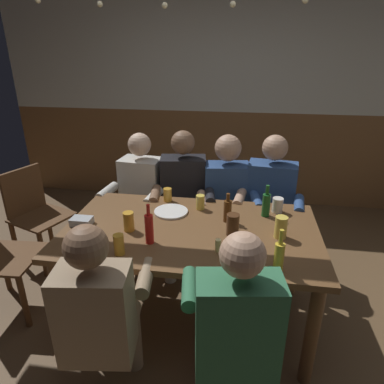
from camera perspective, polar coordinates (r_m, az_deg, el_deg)
ground_plane at (r=2.78m, az=-0.16°, el=-19.81°), size 6.35×6.35×0.00m
back_wall_upper at (r=4.30m, az=4.84°, el=21.77°), size 5.29×0.12×1.30m
back_wall_wainscot at (r=4.50m, az=4.32°, el=5.97°), size 5.29×0.12×1.15m
dining_table at (r=2.38m, az=-0.21°, el=-8.20°), size 1.70×0.99×0.76m
person_0 at (r=3.12m, az=-8.76°, el=-0.49°), size 0.53×0.57×1.20m
person_1 at (r=3.03m, az=-1.47°, el=-0.65°), size 0.56×0.57×1.24m
person_2 at (r=2.99m, az=5.77°, el=-1.10°), size 0.56×0.57×1.22m
person_3 at (r=3.00m, az=12.68°, el=-1.47°), size 0.57×0.56×1.23m
person_4 at (r=1.90m, az=-14.88°, el=-18.58°), size 0.52×0.56×1.18m
person_5 at (r=1.79m, az=7.08°, el=-20.86°), size 0.56×0.56×1.20m
chair_empty_near_right at (r=3.49m, az=-24.38°, el=-3.14°), size 0.57×0.57×0.88m
table_candle at (r=2.07m, az=4.31°, el=-8.81°), size 0.04×0.04×0.08m
condiment_caddy at (r=2.48m, az=-17.74°, el=-4.62°), size 0.14×0.10×0.05m
plate_0 at (r=2.54m, az=-3.49°, el=-3.25°), size 0.25×0.25×0.01m
bottle_0 at (r=2.51m, az=12.15°, el=-1.97°), size 0.06×0.06×0.24m
bottle_1 at (r=2.39m, az=5.88°, el=-3.01°), size 0.06×0.06×0.21m
bottle_2 at (r=1.93m, az=14.16°, el=-10.22°), size 0.05×0.05×0.26m
bottle_3 at (r=2.14m, az=-7.08°, el=-5.92°), size 0.05×0.05×0.26m
pint_glass_0 at (r=2.60m, az=13.94°, el=-2.11°), size 0.08×0.08×0.11m
pint_glass_1 at (r=1.94m, az=10.72°, el=-10.77°), size 0.06×0.06×0.12m
pint_glass_2 at (r=2.26m, az=14.45°, el=-5.66°), size 0.08×0.08×0.14m
pint_glass_3 at (r=2.31m, az=-10.41°, el=-4.81°), size 0.07×0.07×0.13m
pint_glass_4 at (r=2.57m, az=1.37°, el=-1.70°), size 0.06×0.06×0.11m
pint_glass_5 at (r=2.08m, az=-11.96°, el=-8.46°), size 0.06×0.06×0.13m
pint_glass_6 at (r=2.24m, az=6.74°, el=-5.38°), size 0.08×0.08×0.15m
pint_glass_7 at (r=2.71m, az=-4.05°, el=-0.46°), size 0.06×0.06×0.11m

